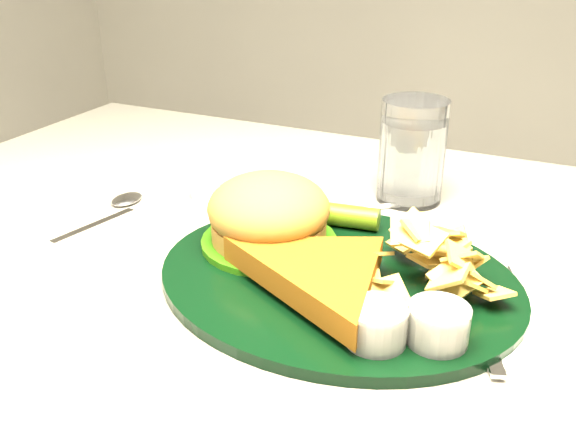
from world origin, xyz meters
name	(u,v)px	position (x,y,z in m)	size (l,w,h in m)	color
dinner_plate	(338,247)	(0.04, -0.05, 0.79)	(0.36, 0.30, 0.08)	black
water_glass	(412,151)	(0.05, 0.18, 0.81)	(0.08, 0.08, 0.13)	white
fork_napkin	(486,324)	(0.18, -0.07, 0.76)	(0.12, 0.16, 0.01)	white
spoon	(94,224)	(-0.26, -0.05, 0.76)	(0.04, 0.15, 0.01)	silver
ramekin	(206,189)	(-0.19, 0.08, 0.76)	(0.04, 0.04, 0.02)	silver
wrapped_straw	(333,214)	(-0.02, 0.10, 0.75)	(0.18, 0.06, 0.01)	silver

